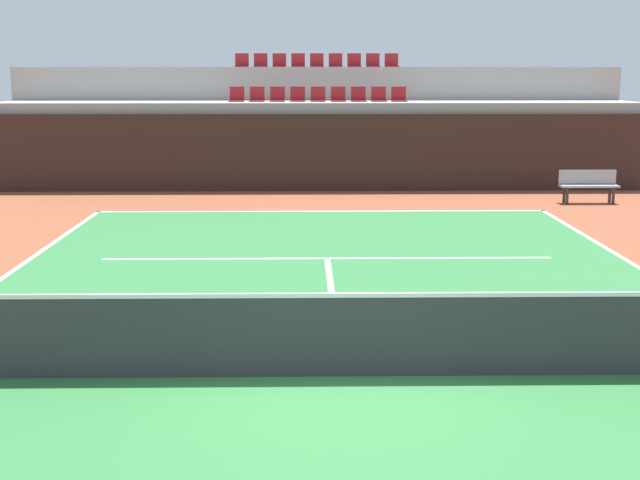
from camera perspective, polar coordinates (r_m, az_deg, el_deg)
name	(u,v)px	position (r m, az deg, el deg)	size (l,w,h in m)	color
ground_plane	(342,377)	(10.24, 1.39, -8.73)	(80.00, 80.00, 0.00)	brown
court_surface	(342,376)	(10.24, 1.39, -8.70)	(11.00, 24.00, 0.01)	#2D7238
baseline_far	(321,211)	(21.86, 0.09, 1.85)	(11.00, 0.10, 0.00)	white
service_line_far	(327,258)	(16.41, 0.46, -1.18)	(8.26, 0.10, 0.00)	white
centre_service_line	(333,303)	(13.30, 0.82, -4.06)	(0.10, 6.40, 0.00)	white
back_wall	(319,152)	(25.63, -0.08, 5.62)	(18.90, 0.30, 2.20)	black
stands_tier_lower	(318,143)	(26.96, -0.12, 6.18)	(18.90, 2.40, 2.48)	#9E9E99
stands_tier_upper	(317,122)	(29.32, -0.20, 7.55)	(18.90, 2.40, 3.50)	#9E9E99
seating_row_lower	(318,97)	(26.98, -0.13, 9.09)	(5.28, 0.44, 0.44)	maroon
seating_row_upper	(317,63)	(29.37, -0.20, 11.21)	(5.28, 0.44, 0.44)	maroon
tennis_net	(342,334)	(10.08, 1.41, -6.00)	(11.08, 0.08, 1.07)	black
player_bench	(588,184)	(24.29, 16.75, 3.47)	(1.50, 0.40, 0.85)	#99999E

